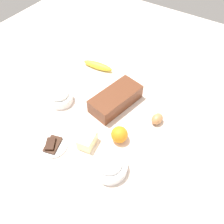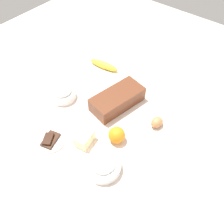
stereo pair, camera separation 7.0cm
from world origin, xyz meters
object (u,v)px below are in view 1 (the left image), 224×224
object	(u,v)px
banana	(98,66)
chocolate_plate	(53,145)
orange_fruit	(119,135)
butter_block	(87,140)
loaf_pan	(116,99)
flour_bowl	(60,97)
egg_near_butter	(157,119)
sugar_bowl	(109,166)

from	to	relation	value
banana	chocolate_plate	size ratio (longest dim) A/B	1.46
orange_fruit	butter_block	xyz separation A→B (m)	(0.10, -0.11, -0.01)
loaf_pan	chocolate_plate	distance (m)	0.39
flour_bowl	butter_block	distance (m)	0.31
banana	chocolate_plate	xyz separation A→B (m)	(0.56, 0.15, -0.01)
butter_block	chocolate_plate	distance (m)	0.16
flour_bowl	chocolate_plate	bearing A→B (deg)	34.19
loaf_pan	egg_near_butter	bearing A→B (deg)	104.41
loaf_pan	chocolate_plate	world-z (taller)	loaf_pan
sugar_bowl	butter_block	size ratio (longest dim) A/B	1.68
loaf_pan	flour_bowl	xyz separation A→B (m)	(0.14, -0.26, -0.01)
banana	egg_near_butter	xyz separation A→B (m)	(0.18, 0.48, 0.01)
butter_block	chocolate_plate	bearing A→B (deg)	-51.51
loaf_pan	butter_block	distance (m)	0.28
loaf_pan	orange_fruit	bearing A→B (deg)	48.78
loaf_pan	banana	distance (m)	0.31
loaf_pan	banana	size ratio (longest dim) A/B	1.58
banana	egg_near_butter	bearing A→B (deg)	69.92
banana	butter_block	xyz separation A→B (m)	(0.47, 0.27, 0.01)
banana	flour_bowl	bearing A→B (deg)	-1.46
flour_bowl	chocolate_plate	size ratio (longest dim) A/B	1.03
orange_fruit	banana	bearing A→B (deg)	-133.59
orange_fruit	egg_near_butter	world-z (taller)	orange_fruit
loaf_pan	sugar_bowl	distance (m)	0.37
banana	chocolate_plate	distance (m)	0.58
chocolate_plate	banana	bearing A→B (deg)	-164.99
loaf_pan	chocolate_plate	bearing A→B (deg)	-2.94
egg_near_butter	flour_bowl	bearing A→B (deg)	-72.72
sugar_bowl	chocolate_plate	bearing A→B (deg)	-80.09
flour_bowl	loaf_pan	bearing A→B (deg)	118.77
egg_near_butter	chocolate_plate	world-z (taller)	egg_near_butter
flour_bowl	orange_fruit	xyz separation A→B (m)	(0.04, 0.39, 0.01)
loaf_pan	orange_fruit	distance (m)	0.22
sugar_bowl	chocolate_plate	distance (m)	0.28
flour_bowl	banana	world-z (taller)	flour_bowl
banana	orange_fruit	xyz separation A→B (m)	(0.36, 0.38, 0.02)
flour_bowl	butter_block	world-z (taller)	flour_bowl
butter_block	sugar_bowl	bearing A→B (deg)	72.10
flour_bowl	egg_near_butter	world-z (taller)	flour_bowl
loaf_pan	flour_bowl	size ratio (longest dim) A/B	2.24
flour_bowl	butter_block	size ratio (longest dim) A/B	1.49
orange_fruit	egg_near_butter	xyz separation A→B (m)	(-0.19, 0.10, -0.01)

